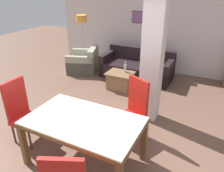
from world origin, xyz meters
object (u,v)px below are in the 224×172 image
object	(u,v)px
dining_chair_far_right	(133,109)
coffee_table	(120,81)
floor_lamp	(82,23)
dining_chair_head_left	(22,111)
sofa	(137,68)
bottle	(125,68)
armchair	(84,62)
dining_table	(84,129)

from	to	relation	value
dining_chair_far_right	coffee_table	bearing A→B (deg)	-33.90
coffee_table	floor_lamp	size ratio (longest dim) A/B	0.42
coffee_table	floor_lamp	bearing A→B (deg)	147.25
dining_chair_far_right	dining_chair_head_left	distance (m)	1.90
sofa	dining_chair_head_left	bearing A→B (deg)	78.17
dining_chair_far_right	sofa	bearing A→B (deg)	-45.82
bottle	armchair	bearing A→B (deg)	160.45
dining_chair_far_right	sofa	world-z (taller)	dining_chair_far_right
dining_table	armchair	xyz separation A→B (m)	(-2.18, 3.29, -0.35)
armchair	floor_lamp	distance (m)	1.30
armchair	bottle	xyz separation A→B (m)	(1.66, -0.59, 0.30)
dining_table	coffee_table	size ratio (longest dim) A/B	2.46
coffee_table	dining_chair_head_left	bearing A→B (deg)	-104.04
dining_chair_far_right	dining_chair_head_left	xyz separation A→B (m)	(-1.68, -0.90, 0.00)
dining_table	dining_chair_far_right	size ratio (longest dim) A/B	1.49
sofa	floor_lamp	world-z (taller)	floor_lamp
dining_table	dining_chair_head_left	size ratio (longest dim) A/B	1.49
sofa	armchair	world-z (taller)	sofa
bottle	dining_table	bearing A→B (deg)	-79.12
bottle	floor_lamp	distance (m)	2.49
coffee_table	bottle	xyz separation A→B (m)	(0.09, 0.11, 0.33)
dining_chair_head_left	bottle	xyz separation A→B (m)	(0.74, 2.70, -0.01)
dining_chair_head_left	coffee_table	size ratio (longest dim) A/B	1.66
armchair	coffee_table	xyz separation A→B (m)	(1.57, -0.70, -0.03)
coffee_table	armchair	bearing A→B (deg)	156.10
dining_chair_head_left	floor_lamp	world-z (taller)	floor_lamp
dining_chair_far_right	floor_lamp	xyz separation A→B (m)	(-3.00, 2.96, 0.79)
sofa	floor_lamp	bearing A→B (deg)	-8.28
dining_chair_head_left	sofa	bearing A→B (deg)	168.17
dining_chair_far_right	armchair	world-z (taller)	dining_chair_far_right
armchair	coffee_table	size ratio (longest dim) A/B	1.73
dining_chair_head_left	bottle	distance (m)	2.80
dining_chair_far_right	floor_lamp	distance (m)	4.29
armchair	floor_lamp	world-z (taller)	floor_lamp
sofa	bottle	xyz separation A→B (m)	(-0.01, -0.86, 0.29)
dining_table	bottle	size ratio (longest dim) A/B	5.75
dining_chair_far_right	dining_chair_head_left	bearing A→B (deg)	53.15
dining_table	floor_lamp	world-z (taller)	floor_lamp
dining_chair_head_left	dining_table	bearing A→B (deg)	90.00
floor_lamp	bottle	bearing A→B (deg)	-29.41
sofa	floor_lamp	xyz separation A→B (m)	(-2.07, 0.30, 1.08)
coffee_table	bottle	size ratio (longest dim) A/B	2.33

